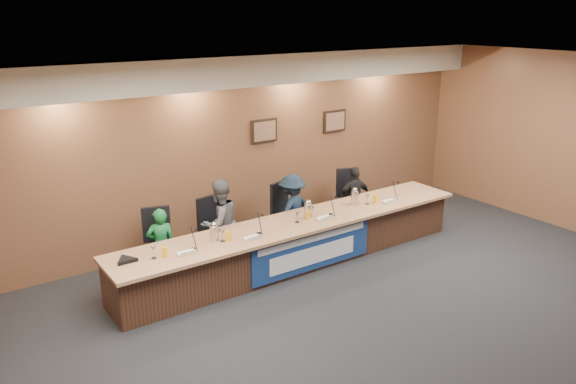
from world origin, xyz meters
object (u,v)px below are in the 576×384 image
office_chair_b (218,235)px  office_chair_c (289,217)px  banner (313,250)px  carafe_left (214,234)px  carafe_mid (308,211)px  panelist_a (161,245)px  office_chair_a (159,249)px  office_chair_d (351,202)px  panelist_d (354,198)px  panelist_c (292,211)px  speakerphone (126,260)px  carafe_right (354,198)px  dais_body (297,243)px  panelist_b (220,223)px

office_chair_b → office_chair_c: size_ratio=1.00×
banner → office_chair_c: (0.37, 1.17, 0.10)m
carafe_left → carafe_mid: carafe_mid is taller
panelist_a → office_chair_a: (0.00, 0.10, -0.10)m
banner → office_chair_d: 2.12m
panelist_d → office_chair_a: panelist_d is taller
panelist_c → panelist_d: (1.40, 0.00, -0.05)m
speakerphone → office_chair_a: bearing=44.8°
carafe_right → speakerphone: (-3.94, 0.00, -0.10)m
dais_body → office_chair_c: (0.37, 0.76, 0.13)m
panelist_b → dais_body: bearing=137.3°
carafe_right → speakerphone: 3.94m
office_chair_c → speakerphone: bearing=178.4°
panelist_c → speakerphone: 3.17m
dais_body → banner: banner is taller
panelist_c → carafe_left: (-1.83, -0.67, 0.23)m
panelist_a → office_chair_a: size_ratio=2.40×
office_chair_c → panelist_c: bearing=-104.8°
carafe_left → carafe_right: size_ratio=0.90×
banner → carafe_mid: (0.19, 0.39, 0.48)m
carafe_mid → panelist_b: bearing=150.6°
carafe_right → panelist_c: bearing=142.8°
carafe_mid → carafe_left: bearing=179.5°
office_chair_d → panelist_c: bearing=-156.2°
banner → panelist_a: 2.28m
office_chair_a → carafe_left: (0.54, -0.77, 0.38)m
panelist_a → carafe_mid: panelist_a is taller
banner → panelist_d: panelist_d is taller
panelist_d → office_chair_b: 2.79m
dais_body → office_chair_c: size_ratio=12.50×
panelist_c → carafe_mid: panelist_c is taller
office_chair_c → panelist_b: bearing=169.3°
office_chair_b → office_chair_a: bearing=170.0°
office_chair_b → carafe_right: bearing=-28.3°
office_chair_d → carafe_left: (-3.23, -0.77, 0.38)m
office_chair_c → speakerphone: 3.20m
dais_body → carafe_mid: size_ratio=26.11×
panelist_a → panelist_d: 3.77m
carafe_mid → speakerphone: 2.93m
carafe_right → office_chair_a: bearing=167.1°
office_chair_b → speakerphone: size_ratio=1.50×
office_chair_a → carafe_left: bearing=-37.5°
banner → office_chair_a: bearing=149.6°
panelist_d → office_chair_d: 0.15m
banner → panelist_a: bearing=151.8°
office_chair_a → office_chair_b: (0.98, 0.00, 0.00)m
panelist_d → office_chair_a: size_ratio=2.44×
panelist_b → speakerphone: size_ratio=4.42×
carafe_mid → speakerphone: bearing=179.0°
office_chair_a → carafe_mid: size_ratio=2.09×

